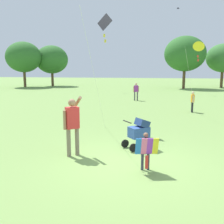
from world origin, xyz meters
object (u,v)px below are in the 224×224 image
object	(u,v)px
child_with_butterfly_kite	(146,148)
stroller	(139,131)
person_adult_flyer	(72,122)
kite_adult_black	(104,26)
person_red_shirt	(193,100)
person_sitting_far	(136,90)
kite_orange_delta	(199,47)

from	to	relation	value
child_with_butterfly_kite	stroller	xyz separation A→B (m)	(-0.27, 1.88, -0.01)
person_adult_flyer	kite_adult_black	distance (m)	5.10
kite_adult_black	person_red_shirt	bearing A→B (deg)	46.64
person_red_shirt	person_sitting_far	bearing A→B (deg)	126.45
child_with_butterfly_kite	person_red_shirt	bearing A→B (deg)	74.92
child_with_butterfly_kite	stroller	size ratio (longest dim) A/B	0.98
child_with_butterfly_kite	person_adult_flyer	distance (m)	2.43
person_adult_flyer	kite_adult_black	bearing A→B (deg)	86.00
person_sitting_far	person_red_shirt	bearing A→B (deg)	-53.55
child_with_butterfly_kite	person_red_shirt	xyz separation A→B (m)	(2.54, 9.41, 0.13)
person_red_shirt	person_sitting_far	world-z (taller)	person_sitting_far
child_with_butterfly_kite	stroller	bearing A→B (deg)	98.07
kite_adult_black	kite_orange_delta	distance (m)	6.86
person_adult_flyer	person_red_shirt	distance (m)	9.85
kite_adult_black	kite_orange_delta	size ratio (longest dim) A/B	1.19
person_adult_flyer	kite_orange_delta	world-z (taller)	kite_orange_delta
person_adult_flyer	person_sitting_far	bearing A→B (deg)	85.70
kite_adult_black	person_sitting_far	xyz separation A→B (m)	(0.76, 9.87, -3.58)
person_adult_flyer	person_red_shirt	xyz separation A→B (m)	(4.78, 8.61, -0.32)
kite_adult_black	person_red_shirt	xyz separation A→B (m)	(4.52, 4.78, -3.69)
kite_orange_delta	person_red_shirt	world-z (taller)	kite_orange_delta
kite_adult_black	kite_orange_delta	xyz separation A→B (m)	(4.72, 4.95, -0.54)
stroller	kite_adult_black	xyz separation A→B (m)	(-1.71, 2.74, 3.83)
child_with_butterfly_kite	kite_orange_delta	distance (m)	10.49
child_with_butterfly_kite	person_sitting_far	distance (m)	14.55
stroller	kite_adult_black	bearing A→B (deg)	122.02
child_with_butterfly_kite	stroller	world-z (taller)	stroller
stroller	person_red_shirt	distance (m)	8.03
person_adult_flyer	person_sitting_far	xyz separation A→B (m)	(1.03, 13.69, -0.21)
kite_orange_delta	person_adult_flyer	bearing A→B (deg)	-119.59
kite_orange_delta	person_red_shirt	xyz separation A→B (m)	(-0.20, -0.17, -3.15)
kite_orange_delta	person_red_shirt	size ratio (longest dim) A/B	3.32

